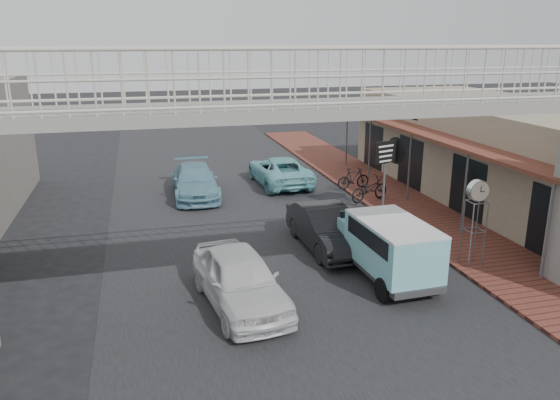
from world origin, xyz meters
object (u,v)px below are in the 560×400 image
angkot_far (195,181)px  street_clock (478,195)px  angkot_curb (280,171)px  motorcycle_far (353,178)px  white_hatchback (240,279)px  arrow_sign (399,151)px  motorcycle_near (369,189)px  dark_sedan (326,228)px  angkot_van (389,242)px

angkot_far → street_clock: (7.07, -9.75, 1.57)m
angkot_curb → motorcycle_far: bearing=144.6°
angkot_curb → motorcycle_far: 3.47m
angkot_far → motorcycle_far: size_ratio=2.95×
white_hatchback → arrow_sign: (7.39, 6.25, 1.69)m
angkot_curb → motorcycle_far: angkot_curb is taller
motorcycle_far → street_clock: (0.16, -8.86, 1.67)m
angkot_curb → motorcycle_near: size_ratio=2.44×
dark_sedan → street_clock: bearing=-36.5°
white_hatchback → dark_sedan: bearing=35.9°
angkot_curb → arrow_sign: bearing=121.2°
arrow_sign → angkot_curb: bearing=103.7°
angkot_curb → street_clock: size_ratio=1.83×
motorcycle_near → arrow_sign: (0.57, -1.32, 1.81)m
motorcycle_near → arrow_sign: arrow_sign is taller
white_hatchback → dark_sedan: (3.41, 3.19, -0.04)m
angkot_curb → angkot_far: (-4.02, -1.02, 0.01)m
dark_sedan → motorcycle_near: bearing=50.1°
angkot_curb → street_clock: street_clock is taller
motorcycle_near → arrow_sign: 2.31m
white_hatchback → motorcycle_near: size_ratio=2.20×
dark_sedan → angkot_van: bearing=-74.0°
white_hatchback → dark_sedan: white_hatchback is taller
motorcycle_near → motorcycle_far: motorcycle_near is taller
angkot_curb → angkot_van: angkot_van is taller
street_clock → angkot_curb: bearing=107.0°
angkot_far → motorcycle_far: bearing=-5.6°
white_hatchback → street_clock: size_ratio=1.65×
dark_sedan → motorcycle_far: 7.24m
motorcycle_near → white_hatchback: bearing=117.3°
white_hatchback → street_clock: bearing=-1.8°
white_hatchback → dark_sedan: 4.67m
angkot_van → arrow_sign: 6.68m
white_hatchback → angkot_van: (4.29, 0.47, 0.40)m
dark_sedan → angkot_far: size_ratio=0.91×
angkot_far → street_clock: size_ratio=1.79×
angkot_curb → angkot_van: size_ratio=1.28×
angkot_van → arrow_sign: size_ratio=1.28×
angkot_curb → street_clock: bearing=104.0°
arrow_sign → angkot_far: bearing=131.3°
angkot_van → motorcycle_near: 7.55m
arrow_sign → motorcycle_near: bearing=94.3°
angkot_van → street_clock: 3.00m
motorcycle_near → street_clock: size_ratio=0.75×
white_hatchback → motorcycle_near: (6.82, 7.56, -0.12)m
dark_sedan → angkot_curb: size_ratio=0.88×
dark_sedan → angkot_far: (-3.41, 7.23, -0.02)m
dark_sedan → street_clock: street_clock is taller
angkot_curb → motorcycle_near: 4.79m
dark_sedan → motorcycle_far: (3.50, 6.33, -0.12)m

